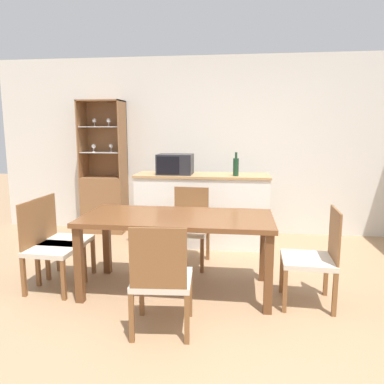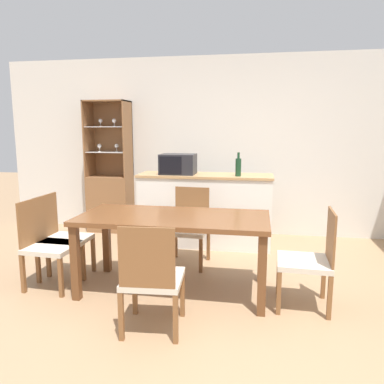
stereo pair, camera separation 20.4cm
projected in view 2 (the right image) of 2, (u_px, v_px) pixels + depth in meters
The scene contains 12 objects.
ground_plane at pixel (199, 316), 3.09m from camera, with size 18.00×18.00×0.00m, color #A37F5B.
wall_back at pixel (228, 146), 5.43m from camera, with size 6.80×0.06×2.55m.
kitchen_counter at pixel (205, 210), 4.93m from camera, with size 1.74×0.55×0.94m.
display_cabinet at pixel (110, 193), 5.64m from camera, with size 0.62×0.39×1.93m.
dining_table at pixel (174, 225), 3.49m from camera, with size 1.76×0.82×0.73m.
dining_chair_side_right_near at pixel (310, 260), 3.19m from camera, with size 0.46×0.46×0.86m.
dining_chair_side_left_far at pixel (61, 237), 3.86m from camera, with size 0.45×0.45×0.86m.
dining_chair_side_left_near at pixel (48, 244), 3.62m from camera, with size 0.46×0.46×0.86m.
dining_chair_head_far at pixel (189, 227), 4.25m from camera, with size 0.47×0.47×0.86m.
dining_chair_head_near at pixel (152, 278), 2.80m from camera, with size 0.47×0.47×0.86m.
microwave at pixel (178, 164), 4.86m from camera, with size 0.45×0.35×0.26m.
wine_bottle at pixel (238, 167), 4.64m from camera, with size 0.07×0.07×0.30m.
Camera 2 is at (0.45, -2.84, 1.53)m, focal length 35.00 mm.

